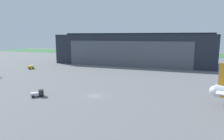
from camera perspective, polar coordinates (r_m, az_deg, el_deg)
ground_plane at (r=70.07m, az=-5.01°, el=-7.26°), size 440.00×440.00×0.00m
grass_field_strip at (r=239.73m, az=12.84°, el=4.50°), size 440.00×56.00×0.08m
maintenance_hangar at (r=153.32m, az=6.17°, el=5.97°), size 108.89×41.64×22.41m
stair_truck at (r=73.24m, az=-20.09°, el=-6.17°), size 4.48×4.17×2.31m
pushback_tractor at (r=135.49m, az=-21.91°, el=0.82°), size 3.69×4.11×2.30m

